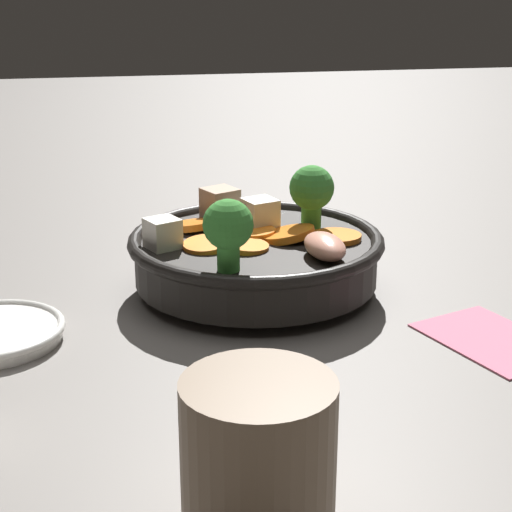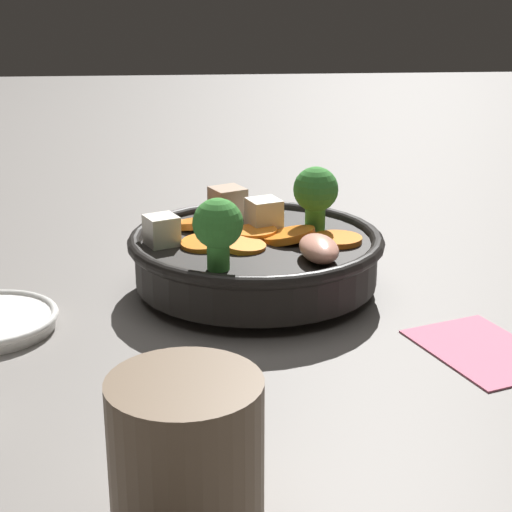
# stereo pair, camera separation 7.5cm
# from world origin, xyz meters

# --- Properties ---
(ground_plane) EXTENTS (3.00, 3.00, 0.00)m
(ground_plane) POSITION_xyz_m (0.00, 0.00, 0.00)
(ground_plane) COLOR slate
(stirfry_bowl) EXTENTS (0.22, 0.22, 0.11)m
(stirfry_bowl) POSITION_xyz_m (-0.00, -0.00, 0.04)
(stirfry_bowl) COLOR black
(stirfry_bowl) RESTS_ON ground_plane
(dark_mug) EXTENTS (0.10, 0.08, 0.09)m
(dark_mug) POSITION_xyz_m (-0.33, 0.06, 0.04)
(dark_mug) COLOR brown
(dark_mug) RESTS_ON ground_plane
(napkin) EXTENTS (0.13, 0.11, 0.00)m
(napkin) POSITION_xyz_m (-0.14, -0.16, 0.00)
(napkin) COLOR #D16B84
(napkin) RESTS_ON ground_plane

